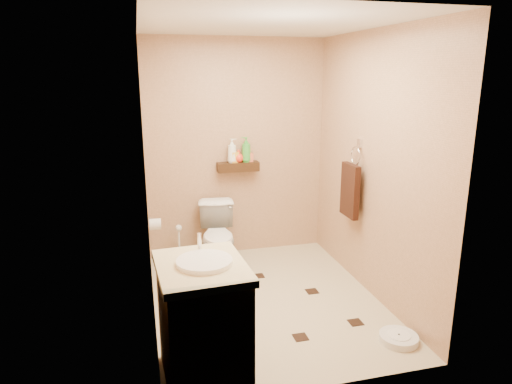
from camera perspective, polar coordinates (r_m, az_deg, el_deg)
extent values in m
plane|color=#BFB38B|center=(4.31, 1.25, -13.33)|extent=(2.50, 2.50, 0.00)
cube|color=tan|center=(5.09, -2.47, 5.34)|extent=(2.00, 0.04, 2.40)
cube|color=tan|center=(2.75, 8.39, -2.91)|extent=(2.00, 0.04, 2.40)
cube|color=tan|center=(3.76, -13.52, 1.59)|extent=(0.04, 2.50, 2.40)
cube|color=tan|center=(4.27, 14.40, 3.08)|extent=(0.04, 2.50, 2.40)
cube|color=silver|center=(3.82, 1.46, 20.31)|extent=(2.00, 2.50, 0.02)
cube|color=#371E0F|center=(5.04, -2.26, 3.18)|extent=(0.46, 0.14, 0.10)
cube|color=black|center=(4.11, -2.09, -14.82)|extent=(0.11, 0.11, 0.01)
cube|color=black|center=(4.49, 7.02, -12.22)|extent=(0.11, 0.11, 0.01)
cube|color=black|center=(3.79, 5.58, -17.61)|extent=(0.11, 0.11, 0.01)
cube|color=black|center=(4.61, -6.56, -11.42)|extent=(0.11, 0.11, 0.01)
cube|color=black|center=(4.05, 12.34, -15.63)|extent=(0.11, 0.11, 0.01)
cube|color=black|center=(4.76, 0.31, -10.44)|extent=(0.11, 0.11, 0.01)
imported|color=white|center=(4.86, -4.75, -5.64)|extent=(0.45, 0.71, 0.68)
cube|color=brown|center=(3.18, -6.61, -16.26)|extent=(0.56, 0.67, 0.78)
cube|color=beige|center=(2.99, -6.84, -9.38)|extent=(0.60, 0.72, 0.05)
cylinder|color=white|center=(2.98, -6.47, -8.82)|extent=(0.36, 0.36, 0.05)
cylinder|color=silver|center=(3.16, -7.07, -6.17)|extent=(0.03, 0.03, 0.12)
cylinder|color=silver|center=(3.88, 17.40, -17.04)|extent=(0.32, 0.32, 0.05)
cylinder|color=white|center=(3.86, 17.43, -16.66)|extent=(0.18, 0.18, 0.01)
cylinder|color=#1B6F61|center=(5.14, -9.50, -8.08)|extent=(0.10, 0.10, 0.11)
cylinder|color=silver|center=(5.07, -9.59, -6.00)|extent=(0.02, 0.02, 0.31)
sphere|color=silver|center=(5.02, -9.66, -4.46)|extent=(0.07, 0.07, 0.07)
cube|color=silver|center=(4.45, 12.84, 5.99)|extent=(0.03, 0.06, 0.08)
torus|color=silver|center=(4.45, 12.35, 4.45)|extent=(0.02, 0.19, 0.19)
cube|color=#371C10|center=(4.51, 11.66, 0.18)|extent=(0.06, 0.30, 0.52)
cylinder|color=silver|center=(4.54, -12.49, -3.95)|extent=(0.11, 0.11, 0.11)
cylinder|color=silver|center=(4.52, -13.04, -3.26)|extent=(0.04, 0.02, 0.02)
imported|color=white|center=(5.00, -3.02, 5.19)|extent=(0.13, 0.13, 0.27)
imported|color=gold|center=(5.01, -2.76, 4.70)|extent=(0.10, 0.10, 0.18)
imported|color=#F3381C|center=(5.02, -2.18, 4.52)|extent=(0.15, 0.15, 0.14)
imported|color=green|center=(5.03, -1.23, 5.34)|extent=(0.11, 0.11, 0.28)
imported|color=#DD6A49|center=(5.05, -0.80, 4.61)|extent=(0.07, 0.07, 0.14)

